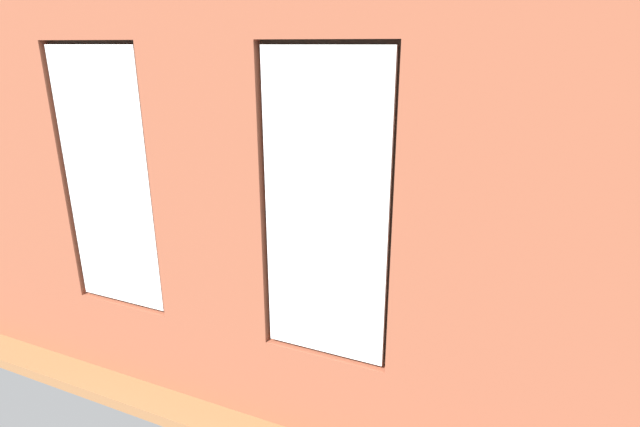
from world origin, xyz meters
name	(u,v)px	position (x,y,z in m)	size (l,w,h in m)	color
ground_plane	(329,288)	(0.00, 0.00, -0.05)	(6.45, 5.42, 0.10)	#99663D
brick_wall_with_windows	(211,219)	(0.00, 2.33, 1.64)	(5.85, 0.30, 3.34)	#9E5138
white_wall_right	(125,139)	(2.88, 0.20, 1.67)	(0.10, 4.42, 3.34)	silver
couch_by_window	(249,325)	(0.13, 1.68, 0.33)	(2.04, 0.87, 0.80)	black
couch_left	(520,303)	(-2.23, 0.21, 0.33)	(0.89, 1.80, 0.80)	black
coffee_table	(347,255)	(-0.18, -0.15, 0.38)	(1.51, 0.77, 0.43)	#A87547
cup_ceramic	(382,249)	(-0.60, -0.28, 0.48)	(0.08, 0.08, 0.09)	#B23D38
candle_jar	(352,252)	(-0.29, -0.03, 0.48)	(0.08, 0.08, 0.10)	#B7333D
table_plant_small	(336,236)	(0.01, -0.24, 0.57)	(0.15, 0.15, 0.25)	gray
remote_gray	(347,250)	(-0.18, -0.15, 0.44)	(0.05, 0.17, 0.02)	#59595B
media_console	(154,242)	(2.58, 0.21, 0.24)	(1.17, 0.42, 0.49)	black
tv_flatscreen	(149,198)	(2.58, 0.20, 0.88)	(1.15, 0.20, 0.79)	black
potted_plant_mid_room_small	(411,245)	(-0.81, -0.92, 0.32)	(0.29, 0.29, 0.49)	#47423D
potted_plant_corner_near_left	(540,232)	(-2.38, -1.71, 0.47)	(0.48, 0.48, 0.75)	#47423D
potted_plant_between_couches	(403,340)	(-1.34, 1.63, 0.52)	(0.44, 0.44, 0.81)	gray
potted_plant_foreground_right	(241,181)	(2.28, -1.64, 0.69)	(1.05, 0.93, 1.27)	beige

